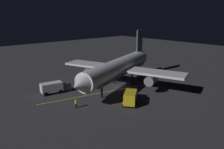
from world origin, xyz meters
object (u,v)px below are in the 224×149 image
object	(u,v)px
traffic_cone_near_left	(123,103)
traffic_cone_under_wing	(60,89)
ground_crew_worker	(76,103)
catering_truck	(131,97)
traffic_cone_near_right	(70,85)
airliner	(120,67)
baggage_truck	(54,87)

from	to	relation	value
traffic_cone_near_left	traffic_cone_under_wing	distance (m)	15.71
ground_crew_worker	traffic_cone_near_left	size ratio (longest dim) A/B	3.16
catering_truck	traffic_cone_near_right	xyz separation A→B (m)	(16.53, 3.26, -1.03)
airliner	traffic_cone_near_left	xyz separation A→B (m)	(-7.79, 6.56, -4.43)
airliner	ground_crew_worker	xyz separation A→B (m)	(-3.46, 14.22, -3.79)
catering_truck	traffic_cone_under_wing	world-z (taller)	catering_truck
baggage_truck	traffic_cone_near_right	distance (m)	5.18
ground_crew_worker	traffic_cone_near_left	bearing A→B (deg)	-119.51
traffic_cone_near_left	traffic_cone_under_wing	bearing A→B (deg)	18.65
traffic_cone_near_right	traffic_cone_under_wing	distance (m)	3.15
traffic_cone_near_left	airliner	bearing A→B (deg)	-40.09
traffic_cone_near_left	traffic_cone_under_wing	size ratio (longest dim) A/B	1.00
ground_crew_worker	traffic_cone_under_wing	bearing A→B (deg)	-14.02
airliner	traffic_cone_near_right	bearing A→B (deg)	47.16
baggage_truck	catering_truck	distance (m)	16.98
baggage_truck	traffic_cone_under_wing	world-z (taller)	baggage_truck
airliner	baggage_truck	xyz separation A→B (m)	(6.34, 13.38, -3.43)
catering_truck	traffic_cone_near_right	size ratio (longest dim) A/B	10.54
catering_truck	ground_crew_worker	size ratio (longest dim) A/B	3.33
catering_truck	traffic_cone_near_right	distance (m)	16.88
traffic_cone_near_left	traffic_cone_near_right	bearing A→B (deg)	7.21
baggage_truck	traffic_cone_near_right	size ratio (longest dim) A/B	11.91
airliner	ground_crew_worker	world-z (taller)	airliner
catering_truck	airliner	bearing A→B (deg)	-31.63
catering_truck	traffic_cone_near_left	world-z (taller)	catering_truck
ground_crew_worker	traffic_cone_under_wing	distance (m)	10.89
airliner	catering_truck	xyz separation A→B (m)	(-8.60, 5.29, -3.40)
traffic_cone_near_left	ground_crew_worker	bearing A→B (deg)	60.49
catering_truck	ground_crew_worker	bearing A→B (deg)	60.08
catering_truck	ground_crew_worker	distance (m)	10.30
airliner	ground_crew_worker	distance (m)	15.12
traffic_cone_near_right	catering_truck	bearing A→B (deg)	-168.85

